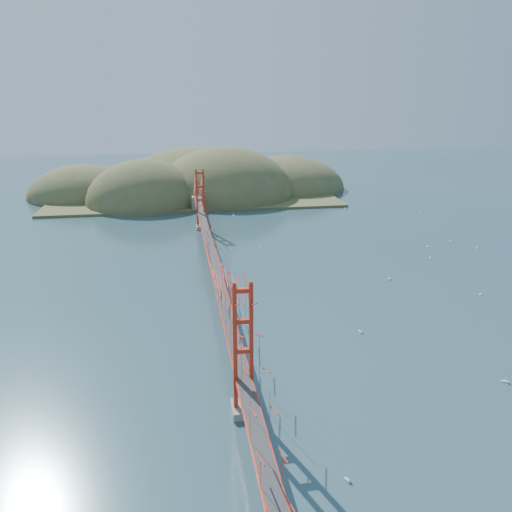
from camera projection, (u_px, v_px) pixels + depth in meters
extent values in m
plane|color=#2C4B58|center=(214.00, 284.00, 69.83)|extent=(320.00, 320.00, 0.00)
cube|color=gray|center=(244.00, 409.00, 41.59)|extent=(2.00, 2.40, 0.70)
cube|color=gray|center=(201.00, 227.00, 97.85)|extent=(2.00, 2.40, 0.70)
cube|color=red|center=(213.00, 261.00, 68.80)|extent=(1.40, 92.00, 0.16)
cube|color=red|center=(213.00, 263.00, 68.86)|extent=(1.33, 92.00, 0.24)
cube|color=#38383A|center=(213.00, 261.00, 68.77)|extent=(1.19, 92.00, 0.03)
cube|color=gray|center=(197.00, 204.00, 112.45)|extent=(2.20, 2.60, 3.30)
cube|color=brown|center=(194.00, 194.00, 129.77)|extent=(70.00, 40.00, 0.60)
ellipsoid|color=brown|center=(145.00, 203.00, 120.50)|extent=(28.00, 28.00, 21.00)
ellipsoid|color=brown|center=(225.00, 196.00, 129.20)|extent=(36.00, 36.00, 25.00)
ellipsoid|color=brown|center=(286.00, 188.00, 139.46)|extent=(32.00, 32.00, 18.00)
ellipsoid|color=brown|center=(85.00, 196.00, 129.30)|extent=(28.00, 28.00, 16.00)
ellipsoid|color=brown|center=(199.00, 186.00, 143.28)|extent=(44.00, 44.00, 22.00)
cube|color=white|center=(360.00, 332.00, 55.64)|extent=(0.35, 0.64, 0.11)
cylinder|color=white|center=(360.00, 329.00, 55.53)|extent=(0.02, 0.02, 0.67)
cube|color=white|center=(282.00, 215.00, 108.82)|extent=(0.50, 0.25, 0.09)
cylinder|color=white|center=(282.00, 214.00, 108.74)|extent=(0.01, 0.01, 0.52)
cube|color=white|center=(480.00, 294.00, 65.99)|extent=(0.30, 0.50, 0.09)
cylinder|color=white|center=(481.00, 293.00, 65.91)|extent=(0.01, 0.01, 0.51)
cube|color=white|center=(341.00, 219.00, 105.02)|extent=(0.49, 0.39, 0.09)
cylinder|color=white|center=(341.00, 218.00, 104.94)|extent=(0.01, 0.01, 0.52)
cube|color=white|center=(389.00, 279.00, 71.42)|extent=(0.43, 0.65, 0.11)
cylinder|color=white|center=(390.00, 277.00, 71.31)|extent=(0.02, 0.02, 0.68)
cube|color=white|center=(450.00, 241.00, 89.50)|extent=(0.57, 0.58, 0.11)
cylinder|color=white|center=(451.00, 239.00, 89.39)|extent=(0.02, 0.02, 0.67)
cube|color=white|center=(427.00, 247.00, 86.21)|extent=(0.62, 0.51, 0.11)
cylinder|color=white|center=(428.00, 245.00, 86.10)|extent=(0.02, 0.02, 0.67)
cube|color=white|center=(420.00, 213.00, 110.53)|extent=(0.56, 0.21, 0.10)
cylinder|color=white|center=(420.00, 212.00, 110.44)|extent=(0.02, 0.02, 0.60)
cube|color=white|center=(477.00, 248.00, 85.46)|extent=(0.59, 0.41, 0.10)
cylinder|color=white|center=(477.00, 247.00, 85.36)|extent=(0.02, 0.02, 0.62)
cube|color=white|center=(505.00, 381.00, 46.04)|extent=(0.63, 0.53, 0.11)
cylinder|color=white|center=(506.00, 378.00, 45.93)|extent=(0.02, 0.02, 0.68)
cube|color=white|center=(430.00, 258.00, 80.34)|extent=(0.50, 0.63, 0.11)
cylinder|color=white|center=(431.00, 256.00, 80.23)|extent=(0.02, 0.02, 0.67)
cube|color=white|center=(347.00, 480.00, 34.35)|extent=(0.36, 0.54, 0.09)
cylinder|color=white|center=(348.00, 477.00, 34.26)|extent=(0.02, 0.02, 0.57)
cube|color=white|center=(345.00, 209.00, 114.35)|extent=(0.48, 0.54, 0.10)
cylinder|color=white|center=(345.00, 208.00, 114.26)|extent=(0.02, 0.02, 0.60)
cube|color=white|center=(234.00, 215.00, 108.32)|extent=(0.62, 0.31, 0.11)
cylinder|color=white|center=(234.00, 214.00, 108.22)|extent=(0.02, 0.02, 0.65)
cube|color=white|center=(260.00, 247.00, 86.03)|extent=(0.47, 0.48, 0.09)
cylinder|color=white|center=(260.00, 246.00, 85.94)|extent=(0.01, 0.01, 0.55)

